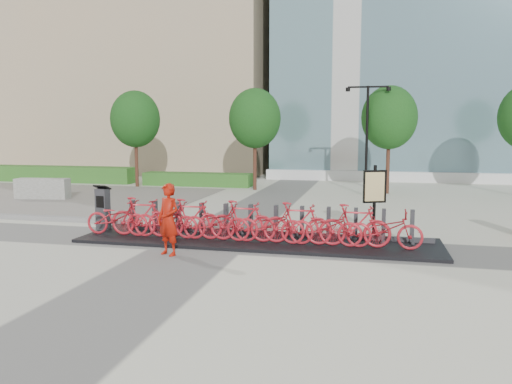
% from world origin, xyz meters
% --- Properties ---
extents(ground, '(120.00, 120.00, 0.00)m').
position_xyz_m(ground, '(0.00, 0.00, 0.00)').
color(ground, beige).
extents(gravel_patch, '(14.00, 14.00, 0.00)m').
position_xyz_m(gravel_patch, '(-10.00, 7.00, 0.01)').
color(gravel_patch, '#6A6259').
rests_on(gravel_patch, ground).
extents(hedge_a, '(10.00, 1.40, 0.90)m').
position_xyz_m(hedge_a, '(-14.00, 13.50, 0.45)').
color(hedge_a, '#2F5C27').
rests_on(hedge_a, ground).
extents(hedge_b, '(6.00, 1.20, 0.70)m').
position_xyz_m(hedge_b, '(-5.00, 13.20, 0.35)').
color(hedge_b, '#2F5C27').
rests_on(hedge_b, ground).
extents(tree_0, '(2.60, 2.60, 5.10)m').
position_xyz_m(tree_0, '(-8.00, 12.00, 3.59)').
color(tree_0, '#4B281B').
rests_on(tree_0, ground).
extents(tree_1, '(2.60, 2.60, 5.10)m').
position_xyz_m(tree_1, '(-1.50, 12.00, 3.59)').
color(tree_1, '#4B281B').
rests_on(tree_1, ground).
extents(tree_2, '(2.60, 2.60, 5.10)m').
position_xyz_m(tree_2, '(5.00, 12.00, 3.59)').
color(tree_2, '#4B281B').
rests_on(tree_2, ground).
extents(streetlamp, '(2.00, 0.20, 5.00)m').
position_xyz_m(streetlamp, '(4.00, 11.00, 3.13)').
color(streetlamp, black).
rests_on(streetlamp, ground).
extents(dock_pad, '(9.60, 2.40, 0.08)m').
position_xyz_m(dock_pad, '(1.30, 0.30, 0.04)').
color(dock_pad, black).
rests_on(dock_pad, ground).
extents(dock_rail_posts, '(8.02, 0.50, 0.85)m').
position_xyz_m(dock_rail_posts, '(1.36, 0.77, 0.51)').
color(dock_rail_posts, '#2F3034').
rests_on(dock_rail_posts, dock_pad).
extents(bike_0, '(1.85, 0.64, 0.97)m').
position_xyz_m(bike_0, '(-2.60, -0.05, 0.56)').
color(bike_0, '#AD1B26').
rests_on(bike_0, dock_pad).
extents(bike_1, '(1.79, 0.51, 1.08)m').
position_xyz_m(bike_1, '(-1.88, -0.05, 0.62)').
color(bike_1, '#AD1B26').
rests_on(bike_1, dock_pad).
extents(bike_2, '(1.85, 0.64, 0.97)m').
position_xyz_m(bike_2, '(-1.16, -0.05, 0.56)').
color(bike_2, '#AD1B26').
rests_on(bike_2, dock_pad).
extents(bike_3, '(1.79, 0.51, 1.08)m').
position_xyz_m(bike_3, '(-0.44, -0.05, 0.62)').
color(bike_3, '#AD1B26').
rests_on(bike_3, dock_pad).
extents(bike_4, '(1.85, 0.64, 0.97)m').
position_xyz_m(bike_4, '(0.28, -0.05, 0.56)').
color(bike_4, '#AD1B26').
rests_on(bike_4, dock_pad).
extents(bike_5, '(1.79, 0.51, 1.08)m').
position_xyz_m(bike_5, '(1.00, -0.05, 0.62)').
color(bike_5, '#AD1B26').
rests_on(bike_5, dock_pad).
extents(bike_6, '(1.85, 0.64, 0.97)m').
position_xyz_m(bike_6, '(1.72, -0.05, 0.56)').
color(bike_6, '#AD1B26').
rests_on(bike_6, dock_pad).
extents(bike_7, '(1.79, 0.51, 1.08)m').
position_xyz_m(bike_7, '(2.44, -0.05, 0.62)').
color(bike_7, '#AD1B26').
rests_on(bike_7, dock_pad).
extents(bike_8, '(1.85, 0.64, 0.97)m').
position_xyz_m(bike_8, '(3.16, -0.05, 0.56)').
color(bike_8, '#AD1B26').
rests_on(bike_8, dock_pad).
extents(bike_9, '(1.79, 0.51, 1.08)m').
position_xyz_m(bike_9, '(3.88, -0.05, 0.62)').
color(bike_9, '#AD1B26').
rests_on(bike_9, dock_pad).
extents(bike_10, '(1.85, 0.64, 0.97)m').
position_xyz_m(bike_10, '(4.60, -0.05, 0.56)').
color(bike_10, '#AD1B26').
rests_on(bike_10, dock_pad).
extents(kiosk, '(0.43, 0.37, 1.33)m').
position_xyz_m(kiosk, '(-3.39, 0.55, 0.72)').
color(kiosk, '#2F3034').
rests_on(kiosk, dock_pad).
extents(worker_red, '(0.74, 0.63, 1.73)m').
position_xyz_m(worker_red, '(-0.44, -1.56, 0.86)').
color(worker_red, '#9D1407').
rests_on(worker_red, ground).
extents(jersey_barrier, '(2.38, 0.96, 0.89)m').
position_xyz_m(jersey_barrier, '(-9.86, 6.62, 0.45)').
color(jersey_barrier, '#B2B2B2').
rests_on(jersey_barrier, ground).
extents(map_sign, '(0.64, 0.36, 2.02)m').
position_xyz_m(map_sign, '(4.35, 1.71, 1.34)').
color(map_sign, black).
rests_on(map_sign, ground).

